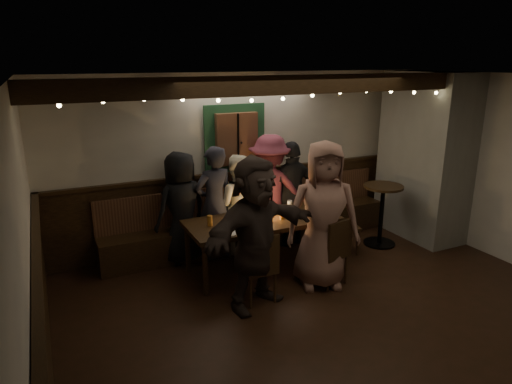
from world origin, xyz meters
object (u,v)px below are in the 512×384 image
dining_table (262,223)px  person_g (323,215)px  high_top (382,207)px  person_c (237,204)px  chair_end (339,221)px  person_a (182,208)px  person_b (214,204)px  person_f (255,233)px  person_d (270,191)px  chair_near_right (334,248)px  person_e (292,194)px  chair_near_left (260,265)px

dining_table → person_g: person_g is taller
high_top → person_c: person_c is taller
dining_table → chair_end: 1.28m
dining_table → person_a: bearing=140.5°
person_b → person_f: size_ratio=0.92×
chair_end → person_d: person_d is taller
person_a → person_f: (0.41, -1.54, 0.10)m
high_top → person_f: person_f is taller
chair_end → high_top: size_ratio=0.91×
chair_near_right → person_a: (-1.50, 1.52, 0.29)m
person_a → person_d: 1.37m
person_d → high_top: bearing=177.9°
person_c → dining_table: bearing=120.5°
person_b → person_a: bearing=-22.5°
chair_end → person_a: size_ratio=0.55×
dining_table → person_d: size_ratio=1.18×
dining_table → person_e: person_e is taller
high_top → person_b: size_ratio=0.58×
person_e → chair_near_left: bearing=44.3°
person_d → person_a: bearing=21.8°
chair_end → high_top: bearing=-1.1°
chair_near_left → person_d: (0.90, 1.51, 0.37)m
chair_end → person_b: (-1.71, 0.61, 0.33)m
person_c → person_g: (0.56, -1.41, 0.19)m
chair_near_left → person_a: person_a is taller
chair_near_left → person_e: bearing=49.1°
person_d → chair_near_left: bearing=81.7°
person_e → person_c: bearing=-9.6°
person_f → person_g: person_g is taller
person_a → person_d: size_ratio=0.92×
dining_table → person_e: (0.81, 0.63, 0.14)m
chair_end → person_f: bearing=-154.7°
person_a → person_b: bearing=150.3°
person_g → high_top: bearing=45.6°
chair_end → person_g: person_g is taller
chair_near_left → person_c: (0.34, 1.50, 0.25)m
person_d → person_f: bearing=80.1°
person_d → dining_table: bearing=78.6°
chair_near_left → person_e: size_ratio=0.54×
person_b → person_e: person_b is taller
person_a → chair_end: bearing=145.1°
chair_near_right → person_f: (-1.09, -0.02, 0.39)m
chair_end → person_e: 0.82m
dining_table → person_e: bearing=37.7°
dining_table → person_d: 0.89m
person_c → person_b: bearing=35.8°
high_top → person_e: size_ratio=0.59×
person_b → person_f: bearing=78.9°
dining_table → chair_end: dining_table is taller
high_top → person_a: bearing=166.1°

